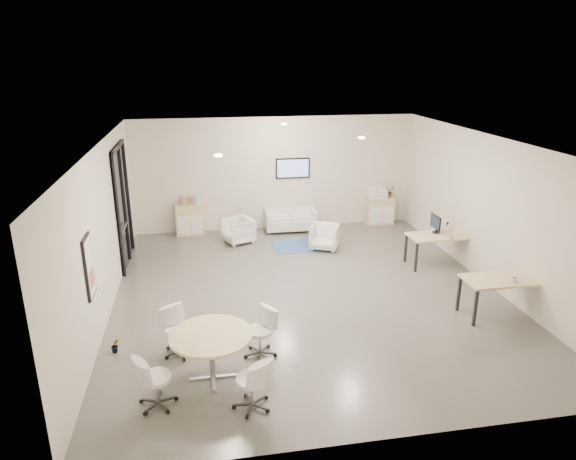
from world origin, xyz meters
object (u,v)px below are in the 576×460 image
(sideboard_left, at_px, (190,220))
(armchair_left, at_px, (238,229))
(desk_rear, at_px, (439,238))
(desk_front, at_px, (502,282))
(armchair_right, at_px, (325,236))
(sideboard_right, at_px, (380,211))
(loveseat, at_px, (290,221))
(round_table, at_px, (211,339))

(sideboard_left, relative_size, armchair_left, 1.18)
(desk_rear, height_order, desk_front, desk_front)
(armchair_left, relative_size, armchair_right, 1.03)
(sideboard_right, xyz_separation_m, desk_front, (0.33, -5.88, 0.28))
(sideboard_right, xyz_separation_m, armchair_left, (-4.29, -0.89, -0.04))
(sideboard_right, distance_m, armchair_right, 2.76)
(armchair_right, xyz_separation_m, desk_front, (2.45, -4.11, 0.33))
(sideboard_right, xyz_separation_m, desk_rear, (0.28, -3.29, 0.28))
(sideboard_right, bearing_deg, desk_front, -86.82)
(armchair_left, height_order, desk_front, desk_front)
(armchair_left, height_order, desk_rear, desk_rear)
(loveseat, relative_size, round_table, 1.14)
(armchair_left, xyz_separation_m, round_table, (-0.91, -6.12, 0.33))
(armchair_left, bearing_deg, loveseat, 94.76)
(desk_front, xyz_separation_m, round_table, (-5.53, -1.13, 0.01))
(armchair_left, distance_m, desk_front, 6.80)
(armchair_left, distance_m, armchair_right, 2.34)
(desk_front, distance_m, round_table, 5.65)
(sideboard_right, relative_size, desk_rear, 0.55)
(sideboard_right, relative_size, desk_front, 0.55)
(sideboard_left, distance_m, desk_rear, 6.71)
(sideboard_right, xyz_separation_m, loveseat, (-2.73, -0.14, -0.12))
(armchair_right, bearing_deg, sideboard_left, 176.84)
(desk_front, bearing_deg, armchair_left, 133.56)
(desk_front, bearing_deg, desk_rear, 91.71)
(sideboard_right, relative_size, armchair_right, 1.15)
(armchair_right, xyz_separation_m, desk_rear, (2.41, -1.53, 0.33))
(loveseat, distance_m, desk_rear, 4.38)
(loveseat, bearing_deg, round_table, -108.59)
(armchair_right, distance_m, desk_rear, 2.87)
(loveseat, bearing_deg, armchair_left, -153.01)
(armchair_right, bearing_deg, round_table, -96.39)
(sideboard_left, relative_size, desk_front, 0.59)
(round_table, bearing_deg, sideboard_left, 92.93)
(sideboard_left, relative_size, round_table, 0.68)
(loveseat, xyz_separation_m, desk_rear, (3.01, -3.16, 0.39))
(sideboard_left, relative_size, desk_rear, 0.58)
(sideboard_left, bearing_deg, armchair_left, -35.14)
(armchair_right, height_order, desk_front, desk_front)
(armchair_right, relative_size, desk_rear, 0.48)
(armchair_right, distance_m, round_table, 6.09)
(sideboard_left, height_order, desk_front, sideboard_left)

